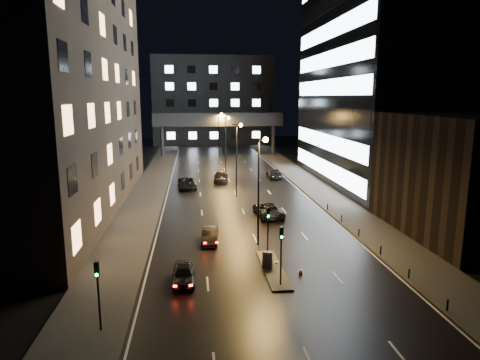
{
  "coord_description": "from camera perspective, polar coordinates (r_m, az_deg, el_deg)",
  "views": [
    {
      "loc": [
        -5.84,
        -29.81,
        13.68
      ],
      "look_at": [
        -0.45,
        19.5,
        4.0
      ],
      "focal_mm": 32.0,
      "sensor_mm": 36.0,
      "label": 1
    }
  ],
  "objects": [
    {
      "name": "streetlight_mid_a",
      "position": [
        58.56,
        -0.31,
        4.0
      ],
      "size": [
        1.45,
        0.5,
        10.15
      ],
      "color": "black",
      "rests_on": "ground"
    },
    {
      "name": "car_away_a",
      "position": [
        32.89,
        -7.54,
        -12.29
      ],
      "size": [
        1.7,
        4.15,
        1.41
      ],
      "primitive_type": "imported",
      "rotation": [
        0.0,
        0.0,
        0.01
      ],
      "color": "black",
      "rests_on": "ground"
    },
    {
      "name": "car_away_c",
      "position": [
        65.07,
        -7.06,
        -0.46
      ],
      "size": [
        3.09,
        5.97,
        1.61
      ],
      "primitive_type": "imported",
      "rotation": [
        0.0,
        0.0,
        0.07
      ],
      "color": "black",
      "rests_on": "ground"
    },
    {
      "name": "median_island",
      "position": [
        35.13,
        4.41,
        -11.77
      ],
      "size": [
        1.6,
        8.0,
        0.15
      ],
      "primitive_type": "cube",
      "color": "#383533",
      "rests_on": "ground"
    },
    {
      "name": "car_away_b",
      "position": [
        41.08,
        -4.02,
        -7.4
      ],
      "size": [
        1.88,
        4.39,
        1.41
      ],
      "primitive_type": "imported",
      "rotation": [
        0.0,
        0.0,
        -0.09
      ],
      "color": "black",
      "rests_on": "ground"
    },
    {
      "name": "sidewalk_left",
      "position": [
        66.55,
        -11.85,
        -0.99
      ],
      "size": [
        5.0,
        110.0,
        0.15
      ],
      "primitive_type": "cube",
      "color": "#383533",
      "rests_on": "ground"
    },
    {
      "name": "streetlight_mid_b",
      "position": [
        78.37,
        -1.83,
        5.78
      ],
      "size": [
        1.45,
        0.5,
        10.15
      ],
      "color": "black",
      "rests_on": "ground"
    },
    {
      "name": "building_right_glass",
      "position": [
        73.21,
        19.65,
        17.35
      ],
      "size": [
        20.0,
        36.0,
        45.0
      ],
      "primitive_type": "cube",
      "color": "black",
      "rests_on": "ground"
    },
    {
      "name": "building_left",
      "position": [
        56.68,
        -24.36,
        16.5
      ],
      "size": [
        15.0,
        48.0,
        40.0
      ],
      "primitive_type": "cube",
      "color": "#2D2319",
      "rests_on": "ground"
    },
    {
      "name": "building_right_low",
      "position": [
        47.25,
        27.02,
        0.47
      ],
      "size": [
        10.0,
        18.0,
        12.0
      ],
      "primitive_type": "cube",
      "color": "black",
      "rests_on": "ground"
    },
    {
      "name": "streetlight_far",
      "position": [
        98.25,
        -2.74,
        6.84
      ],
      "size": [
        1.45,
        0.5,
        10.15
      ],
      "color": "black",
      "rests_on": "ground"
    },
    {
      "name": "bollard_row",
      "position": [
        41.84,
        16.83,
        -7.88
      ],
      "size": [
        0.12,
        25.12,
        0.9
      ],
      "color": "black",
      "rests_on": "ground"
    },
    {
      "name": "ground",
      "position": [
        71.37,
        -1.43,
        -0.01
      ],
      "size": [
        160.0,
        160.0,
        0.0
      ],
      "primitive_type": "plane",
      "color": "black",
      "rests_on": "ground"
    },
    {
      "name": "cone_b",
      "position": [
        34.49,
        8.07,
        -11.96
      ],
      "size": [
        0.4,
        0.4,
        0.53
      ],
      "primitive_type": "cone",
      "rotation": [
        0.0,
        0.0,
        0.09
      ],
      "color": "orange",
      "rests_on": "ground"
    },
    {
      "name": "sidewalk_right",
      "position": [
        68.71,
        9.37,
        -0.53
      ],
      "size": [
        5.0,
        110.0,
        0.15
      ],
      "primitive_type": "cube",
      "color": "#383533",
      "rests_on": "ground"
    },
    {
      "name": "traffic_signal_far",
      "position": [
        31.29,
        5.51,
        -8.78
      ],
      "size": [
        0.28,
        0.34,
        4.4
      ],
      "color": "black",
      "rests_on": "median_island"
    },
    {
      "name": "car_away_d",
      "position": [
        69.82,
        -2.57,
        0.41
      ],
      "size": [
        2.71,
        5.76,
        1.63
      ],
      "primitive_type": "imported",
      "rotation": [
        0.0,
        0.0,
        -0.08
      ],
      "color": "black",
      "rests_on": "ground"
    },
    {
      "name": "skybridge",
      "position": [
        100.12,
        -2.92,
        7.97
      ],
      "size": [
        30.0,
        3.0,
        10.0
      ],
      "color": "#333335",
      "rests_on": "ground"
    },
    {
      "name": "utility_cabinet",
      "position": [
        35.01,
        3.69,
        -10.53
      ],
      "size": [
        0.88,
        0.7,
        1.34
      ],
      "primitive_type": "cube",
      "rotation": [
        0.0,
        0.0,
        -0.32
      ],
      "color": "#4D4D4F",
      "rests_on": "median_island"
    },
    {
      "name": "traffic_signal_near",
      "position": [
        36.42,
        3.75,
        -5.88
      ],
      "size": [
        0.28,
        0.34,
        4.4
      ],
      "color": "black",
      "rests_on": "median_island"
    },
    {
      "name": "car_toward_b",
      "position": [
        73.27,
        4.61,
        0.85
      ],
      "size": [
        2.16,
        5.28,
        1.53
      ],
      "primitive_type": "imported",
      "rotation": [
        0.0,
        0.0,
        3.14
      ],
      "color": "black",
      "rests_on": "ground"
    },
    {
      "name": "traffic_signal_corner",
      "position": [
        26.72,
        -18.42,
        -13.25
      ],
      "size": [
        0.28,
        0.34,
        4.4
      ],
      "color": "black",
      "rests_on": "ground"
    },
    {
      "name": "streetlight_near",
      "position": [
        38.95,
        2.73,
        0.41
      ],
      "size": [
        1.45,
        0.5,
        10.15
      ],
      "color": "black",
      "rests_on": "ground"
    },
    {
      "name": "cone_a",
      "position": [
        36.06,
        4.86,
        -10.88
      ],
      "size": [
        0.54,
        0.54,
        0.47
      ],
      "primitive_type": "cone",
      "rotation": [
        0.0,
        0.0,
        0.43
      ],
      "color": "#FF580D",
      "rests_on": "ground"
    },
    {
      "name": "building_far",
      "position": [
        127.95,
        -3.69,
        10.49
      ],
      "size": [
        34.0,
        14.0,
        25.0
      ],
      "primitive_type": "cube",
      "color": "#333335",
      "rests_on": "ground"
    },
    {
      "name": "car_toward_a",
      "position": [
        49.63,
        3.76,
        -4.0
      ],
      "size": [
        3.19,
        6.1,
        1.64
      ],
      "primitive_type": "imported",
      "rotation": [
        0.0,
        0.0,
        3.22
      ],
      "color": "black",
      "rests_on": "ground"
    }
  ]
}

